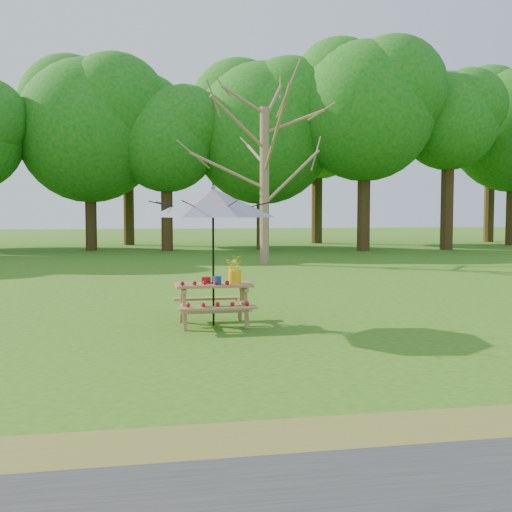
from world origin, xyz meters
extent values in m
plane|color=#356513|center=(0.00, 0.00, 0.00)|extent=(120.00, 120.00, 0.00)
cube|color=olive|center=(0.00, -2.80, 0.00)|extent=(120.00, 1.20, 0.01)
cylinder|color=#8C6D4C|center=(4.63, 14.00, 2.67)|extent=(0.42, 0.42, 5.35)
cube|color=olive|center=(1.43, 2.52, 0.65)|extent=(1.20, 0.62, 0.04)
cube|color=olive|center=(1.43, 1.97, 0.36)|extent=(1.20, 0.22, 0.04)
cube|color=olive|center=(1.43, 3.07, 0.36)|extent=(1.20, 0.22, 0.04)
cylinder|color=black|center=(1.43, 2.52, 1.12)|extent=(0.04, 0.04, 2.25)
cone|color=#20A6B6|center=(1.43, 2.52, 1.95)|extent=(2.49, 2.49, 0.45)
sphere|color=#20A6B6|center=(1.43, 2.52, 2.20)|extent=(0.08, 0.08, 0.08)
cube|color=#AF0E0F|center=(1.32, 2.59, 0.72)|extent=(0.14, 0.12, 0.10)
cylinder|color=#143FA3|center=(1.48, 2.41, 0.74)|extent=(0.13, 0.13, 0.13)
cube|color=beige|center=(1.34, 2.72, 0.71)|extent=(0.13, 0.13, 0.07)
cylinder|color=#FFB70D|center=(1.78, 2.50, 0.77)|extent=(0.20, 0.20, 0.20)
imported|color=#FFFA28|center=(1.78, 2.50, 0.97)|extent=(0.34, 0.32, 0.31)
camera|label=1|loc=(0.18, -7.54, 1.82)|focal=45.00mm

